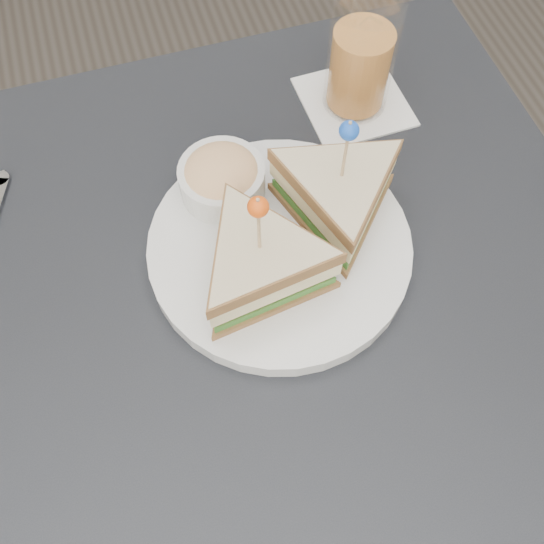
{
  "coord_description": "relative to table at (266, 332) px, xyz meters",
  "views": [
    {
      "loc": [
        -0.08,
        -0.26,
        1.34
      ],
      "look_at": [
        0.01,
        0.01,
        0.8
      ],
      "focal_mm": 40.0,
      "sensor_mm": 36.0,
      "label": 1
    }
  ],
  "objects": [
    {
      "name": "ground_plane",
      "position": [
        0.0,
        0.0,
        -0.67
      ],
      "size": [
        3.5,
        3.5,
        0.0
      ],
      "primitive_type": "plane",
      "color": "#3F3833"
    },
    {
      "name": "table",
      "position": [
        0.0,
        0.0,
        0.0
      ],
      "size": [
        0.8,
        0.8,
        0.75
      ],
      "color": "black",
      "rests_on": "ground"
    },
    {
      "name": "plate_meal",
      "position": [
        0.04,
        0.06,
        0.12
      ],
      "size": [
        0.38,
        0.38,
        0.17
      ],
      "rotation": [
        0.0,
        0.0,
        -0.39
      ],
      "color": "silver",
      "rests_on": "table"
    },
    {
      "name": "drink_set",
      "position": [
        0.19,
        0.24,
        0.15
      ],
      "size": [
        0.13,
        0.13,
        0.16
      ],
      "rotation": [
        0.0,
        0.0,
        0.03
      ],
      "color": "white",
      "rests_on": "table"
    }
  ]
}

